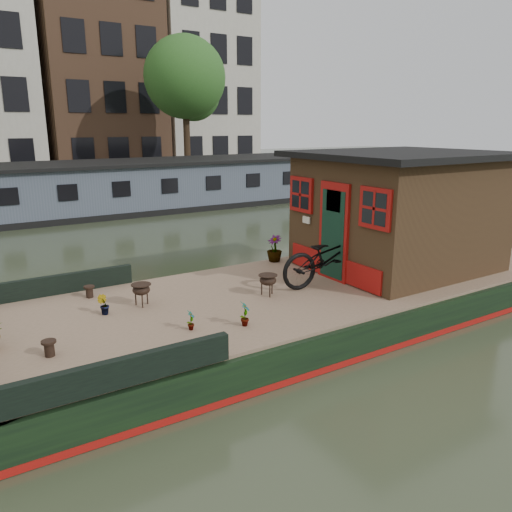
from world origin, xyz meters
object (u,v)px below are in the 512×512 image
bicycle (329,256)px  brazier_front (268,285)px  brazier_rear (142,295)px  cabin (399,210)px  potted_plant_a (245,314)px

bicycle → brazier_front: 1.39m
bicycle → brazier_front: bicycle is taller
bicycle → brazier_rear: (-3.42, 0.75, -0.35)m
bicycle → brazier_rear: size_ratio=5.44×
cabin → brazier_rear: bearing=174.3°
cabin → brazier_rear: (-5.45, 0.54, -1.04)m
bicycle → brazier_rear: bearing=80.7°
cabin → bicycle: (-2.03, -0.21, -0.68)m
cabin → brazier_front: 3.53m
cabin → brazier_front: size_ratio=10.42×
cabin → bicycle: size_ratio=1.94×
cabin → brazier_front: cabin is taller
cabin → brazier_rear: 5.58m
potted_plant_a → brazier_rear: 1.96m
brazier_front → brazier_rear: size_ratio=1.01×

